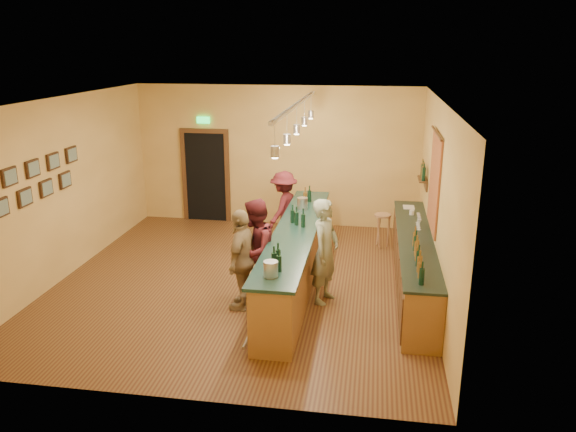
% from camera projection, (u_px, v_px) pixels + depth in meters
% --- Properties ---
extents(floor, '(7.00, 7.00, 0.00)m').
position_uv_depth(floor, '(244.00, 282.00, 10.03)').
color(floor, '#502816').
rests_on(floor, ground).
extents(ceiling, '(6.50, 7.00, 0.02)m').
position_uv_depth(ceiling, '(239.00, 100.00, 9.09)').
color(ceiling, silver).
rests_on(ceiling, wall_back).
extents(wall_back, '(6.50, 0.02, 3.20)m').
position_uv_depth(wall_back, '(277.00, 156.00, 12.87)').
color(wall_back, tan).
rests_on(wall_back, floor).
extents(wall_front, '(6.50, 0.02, 3.20)m').
position_uv_depth(wall_front, '(168.00, 275.00, 6.26)').
color(wall_front, tan).
rests_on(wall_front, floor).
extents(wall_left, '(0.02, 7.00, 3.20)m').
position_uv_depth(wall_left, '(64.00, 188.00, 10.04)').
color(wall_left, tan).
rests_on(wall_left, floor).
extents(wall_right, '(0.02, 7.00, 3.20)m').
position_uv_depth(wall_right, '(437.00, 203.00, 9.08)').
color(wall_right, tan).
rests_on(wall_right, floor).
extents(doorway, '(1.15, 0.09, 2.48)m').
position_uv_depth(doorway, '(206.00, 174.00, 13.23)').
color(doorway, black).
rests_on(doorway, wall_back).
extents(tapestry, '(0.03, 1.40, 1.60)m').
position_uv_depth(tapestry, '(435.00, 182.00, 9.39)').
color(tapestry, maroon).
rests_on(tapestry, wall_right).
extents(bottle_shelf, '(0.17, 0.55, 0.54)m').
position_uv_depth(bottle_shelf, '(423.00, 173.00, 10.87)').
color(bottle_shelf, '#483315').
rests_on(bottle_shelf, wall_right).
extents(picture_grid, '(0.06, 2.20, 0.70)m').
position_uv_depth(picture_grid, '(40.00, 179.00, 9.22)').
color(picture_grid, '#382111').
rests_on(picture_grid, wall_left).
extents(back_counter, '(0.60, 4.55, 1.27)m').
position_uv_depth(back_counter, '(414.00, 262.00, 9.62)').
color(back_counter, olive).
rests_on(back_counter, floor).
extents(tasting_bar, '(0.74, 5.10, 1.38)m').
position_uv_depth(tasting_bar, '(296.00, 253.00, 9.71)').
color(tasting_bar, olive).
rests_on(tasting_bar, floor).
extents(pendant_track, '(0.11, 4.60, 0.50)m').
position_uv_depth(pendant_track, '(297.00, 115.00, 9.01)').
color(pendant_track, silver).
rests_on(pendant_track, ceiling).
extents(bartender, '(0.59, 0.73, 1.74)m').
position_uv_depth(bartender, '(325.00, 251.00, 9.05)').
color(bartender, gray).
rests_on(bartender, floor).
extents(customer_a, '(0.78, 0.93, 1.72)m').
position_uv_depth(customer_a, '(255.00, 251.00, 9.08)').
color(customer_a, '#59191E').
rests_on(customer_a, floor).
extents(customer_b, '(0.51, 1.00, 1.64)m').
position_uv_depth(customer_b, '(242.00, 259.00, 8.83)').
color(customer_b, '#997A51').
rests_on(customer_b, floor).
extents(customer_c, '(0.87, 1.15, 1.58)m').
position_uv_depth(customer_c, '(284.00, 209.00, 11.67)').
color(customer_c, '#59191E').
rests_on(customer_c, floor).
extents(bar_stool, '(0.35, 0.35, 0.71)m').
position_uv_depth(bar_stool, '(382.00, 221.00, 11.58)').
color(bar_stool, '#AF774F').
rests_on(bar_stool, floor).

